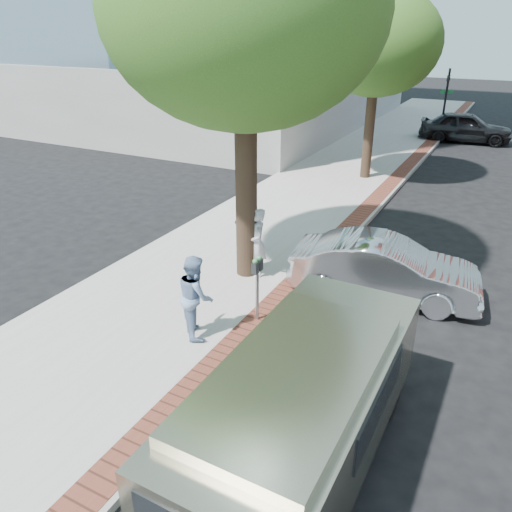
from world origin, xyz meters
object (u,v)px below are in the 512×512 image
Objects in this scene: parking_meter at (257,276)px; sedan_silver at (384,269)px; person_officer at (196,296)px; van at (308,399)px; bg_car at (465,127)px; person_gray at (257,243)px; person_green at (248,225)px.

parking_meter is 3.30m from sedan_silver.
sedan_silver is at bearing -82.50° from person_officer.
van is at bearing -51.02° from parking_meter.
parking_meter is 21.89m from bg_car.
person_officer reaches higher than bg_car.
bg_car is (2.49, 19.95, -0.21)m from person_gray.
van is at bearing -2.47° from person_gray.
bg_car is at bearing 92.47° from van.
person_green is at bearing 121.45° from parking_meter.
person_officer is 0.33× the size of van.
van reaches higher than sedan_silver.
van reaches higher than bg_car.
bg_car is at bearing -49.41° from person_officer.
person_gray is 1.13× the size of person_green.
person_gray is 0.33× the size of van.
sedan_silver is (3.03, 0.66, -0.31)m from person_gray.
person_green is at bearing 162.89° from bg_car.
person_officer reaches higher than sedan_silver.
sedan_silver is at bearing 174.68° from bg_car.
person_officer is at bearing 150.71° from van.
person_green is 3.95m from sedan_silver.
van is at bearing -163.46° from person_officer.
sedan_silver is 0.82× the size of van.
parking_meter is at bearing 129.64° from van.
van is (2.30, -2.84, -0.14)m from parking_meter.
parking_meter is 3.59m from person_green.
parking_meter is 0.31× the size of bg_car.
person_gray reaches higher than bg_car.
person_officer is at bearing 112.23° from person_green.
person_officer reaches higher than person_green.
person_gray is 5.75m from van.
bg_car is at bearing 135.67° from person_gray.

